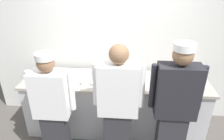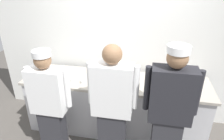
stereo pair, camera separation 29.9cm
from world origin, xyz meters
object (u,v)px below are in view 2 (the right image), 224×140
chef_far_right (169,112)px  ramekin_orange_sauce (172,82)px  ramekin_yellow_sauce (93,82)px  sheet_tray (59,74)px  squeeze_bottle_primary (163,74)px  ramekin_red_sauce (83,81)px  chef_center (112,107)px  deli_cup (160,80)px  plate_stack_front (187,86)px  mixing_bowl_steel (117,75)px  chef_near_left (50,105)px

chef_far_right → ramekin_orange_sauce: 0.74m
ramekin_yellow_sauce → ramekin_orange_sauce: 1.17m
sheet_tray → squeeze_bottle_primary: 1.65m
squeeze_bottle_primary → ramekin_red_sauce: bearing=-164.8°
sheet_tray → chef_center: bearing=-33.9°
ramekin_orange_sauce → deli_cup: (-0.17, -0.03, 0.03)m
chef_center → sheet_tray: (-1.00, 0.67, 0.02)m
plate_stack_front → squeeze_bottle_primary: size_ratio=1.23×
sheet_tray → plate_stack_front: bearing=-1.1°
chef_center → deli_cup: size_ratio=17.00×
ramekin_yellow_sauce → sheet_tray: bearing=164.6°
ramekin_red_sauce → ramekin_orange_sauce: (1.31, 0.24, -0.00)m
chef_far_right → deli_cup: (-0.09, 0.71, 0.03)m
mixing_bowl_steel → ramekin_orange_sauce: (0.82, 0.03, -0.04)m
chef_near_left → mixing_bowl_steel: bearing=43.5°
chef_far_right → ramekin_red_sauce: (-1.23, 0.50, 0.01)m
ramekin_red_sauce → plate_stack_front: bearing=4.9°
chef_far_right → ramekin_orange_sauce: chef_far_right is taller
squeeze_bottle_primary → ramekin_red_sauce: size_ratio=2.28×
chef_center → squeeze_bottle_primary: chef_center is taller
squeeze_bottle_primary → ramekin_yellow_sauce: (-1.02, -0.32, -0.07)m
chef_far_right → chef_center: bearing=-179.8°
sheet_tray → deli_cup: (1.60, 0.04, 0.04)m
chef_near_left → plate_stack_front: 1.92m
chef_near_left → plate_stack_front: (1.80, 0.66, 0.10)m
ramekin_orange_sauce → deli_cup: bearing=-169.9°
squeeze_bottle_primary → ramekin_orange_sauce: squeeze_bottle_primary is taller
sheet_tray → ramekin_red_sauce: ramekin_red_sauce is taller
plate_stack_front → deli_cup: deli_cup is taller
chef_far_right → plate_stack_front: bearing=66.0°
chef_near_left → chef_far_right: bearing=1.0°
chef_near_left → ramekin_orange_sauce: 1.77m
chef_near_left → ramekin_yellow_sauce: chef_near_left is taller
plate_stack_front → ramekin_orange_sauce: bearing=152.3°
mixing_bowl_steel → squeeze_bottle_primary: squeeze_bottle_primary is taller
ramekin_yellow_sauce → ramekin_red_sauce: ramekin_red_sauce is taller
plate_stack_front → sheet_tray: (-1.97, 0.04, -0.02)m
sheet_tray → ramekin_red_sauce: (0.46, -0.17, 0.01)m
plate_stack_front → ramekin_yellow_sauce: (-1.35, -0.13, -0.01)m
chef_center → squeeze_bottle_primary: 1.05m
chef_near_left → ramekin_orange_sauce: bearing=25.7°
squeeze_bottle_primary → ramekin_yellow_sauce: bearing=-162.4°
chef_near_left → ramekin_red_sauce: size_ratio=19.13×
mixing_bowl_steel → squeeze_bottle_primary: size_ratio=1.72×
chef_far_right → deli_cup: chef_far_right is taller
chef_far_right → mixing_bowl_steel: size_ratio=5.33×
ramekin_yellow_sauce → ramekin_orange_sauce: ramekin_yellow_sauce is taller
ramekin_red_sauce → ramekin_orange_sauce: bearing=10.2°
mixing_bowl_steel → ramekin_orange_sauce: bearing=2.1°
ramekin_yellow_sauce → deli_cup: 1.00m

